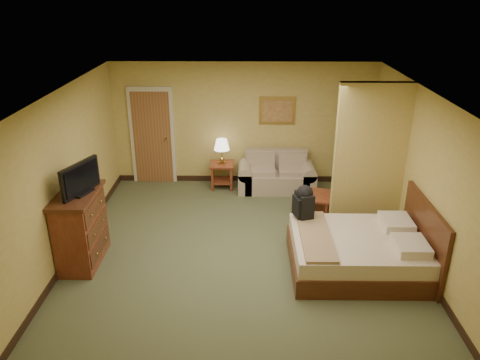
{
  "coord_description": "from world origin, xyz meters",
  "views": [
    {
      "loc": [
        0.05,
        -6.55,
        4.05
      ],
      "look_at": [
        -0.05,
        0.6,
        1.03
      ],
      "focal_mm": 35.0,
      "sensor_mm": 36.0,
      "label": 1
    }
  ],
  "objects_px": {
    "coffee_table": "(313,200)",
    "bed": "(362,251)",
    "dresser": "(81,228)",
    "loveseat": "(276,177)"
  },
  "relations": [
    {
      "from": "coffee_table",
      "to": "bed",
      "type": "height_order",
      "value": "bed"
    },
    {
      "from": "dresser",
      "to": "bed",
      "type": "bearing_deg",
      "value": -1.82
    },
    {
      "from": "coffee_table",
      "to": "dresser",
      "type": "relative_size",
      "value": 0.67
    },
    {
      "from": "loveseat",
      "to": "bed",
      "type": "distance_m",
      "value": 3.19
    },
    {
      "from": "loveseat",
      "to": "bed",
      "type": "bearing_deg",
      "value": -69.37
    },
    {
      "from": "loveseat",
      "to": "coffee_table",
      "type": "distance_m",
      "value": 1.32
    },
    {
      "from": "coffee_table",
      "to": "dresser",
      "type": "height_order",
      "value": "dresser"
    },
    {
      "from": "coffee_table",
      "to": "bed",
      "type": "bearing_deg",
      "value": -74.61
    },
    {
      "from": "bed",
      "to": "loveseat",
      "type": "bearing_deg",
      "value": 110.63
    },
    {
      "from": "loveseat",
      "to": "bed",
      "type": "xyz_separation_m",
      "value": [
        1.12,
        -2.99,
        0.04
      ]
    }
  ]
}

